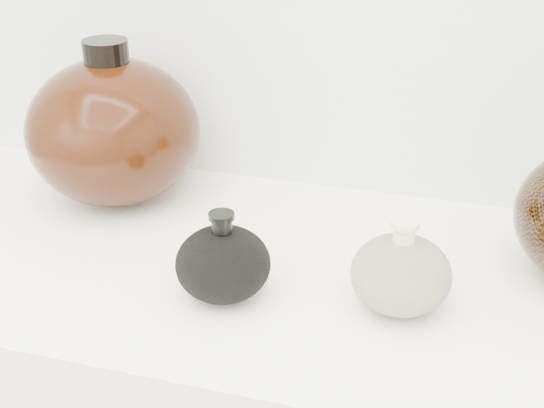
% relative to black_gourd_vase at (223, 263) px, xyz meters
% --- Properties ---
extents(black_gourd_vase, '(0.12, 0.12, 0.11)m').
position_rel_black_gourd_vase_xyz_m(black_gourd_vase, '(0.00, 0.00, 0.00)').
color(black_gourd_vase, black).
rests_on(black_gourd_vase, display_counter).
extents(cream_gourd_vase, '(0.14, 0.14, 0.11)m').
position_rel_black_gourd_vase_xyz_m(cream_gourd_vase, '(0.20, 0.03, 0.00)').
color(cream_gourd_vase, beige).
rests_on(cream_gourd_vase, display_counter).
extents(left_round_pot, '(0.29, 0.29, 0.24)m').
position_rel_black_gourd_vase_xyz_m(left_round_pot, '(-0.24, 0.21, 0.06)').
color(left_round_pot, black).
rests_on(left_round_pot, display_counter).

